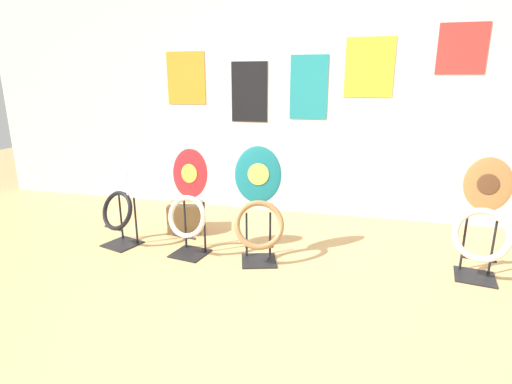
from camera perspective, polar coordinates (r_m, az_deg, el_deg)
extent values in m
plane|color=tan|center=(2.54, 1.72, -18.76)|extent=(14.00, 14.00, 0.00)
cube|color=silver|center=(4.32, 8.78, 13.70)|extent=(8.00, 0.06, 2.60)
cube|color=red|center=(4.36, 27.40, 17.74)|extent=(0.43, 0.01, 0.46)
cube|color=black|center=(4.43, -0.96, 14.09)|extent=(0.40, 0.01, 0.63)
cube|color=orange|center=(4.68, -9.98, 15.73)|extent=(0.45, 0.01, 0.56)
cube|color=yellow|center=(4.27, 15.88, 16.75)|extent=(0.47, 0.01, 0.57)
cube|color=teal|center=(4.30, 7.54, 14.60)|extent=(0.39, 0.01, 0.65)
cube|color=black|center=(3.50, -9.40, -8.66)|extent=(0.32, 0.32, 0.01)
cylinder|color=black|center=(3.54, -10.08, -4.47)|extent=(0.02, 0.02, 0.44)
cylinder|color=black|center=(3.44, -7.36, -4.96)|extent=(0.02, 0.02, 0.44)
cylinder|color=black|center=(3.37, -10.25, -6.31)|extent=(0.22, 0.06, 0.02)
torus|color=beige|center=(3.36, -9.85, -3.50)|extent=(0.38, 0.21, 0.36)
ellipsoid|color=#AD1E23|center=(3.32, -9.42, 2.64)|extent=(0.34, 0.13, 0.41)
ellipsoid|color=yellow|center=(3.31, -9.54, 2.62)|extent=(0.15, 0.05, 0.15)
sphere|color=silver|center=(3.40, -10.80, -0.63)|extent=(0.02, 0.02, 0.02)
sphere|color=silver|center=(3.30, -8.19, -1.00)|extent=(0.02, 0.02, 0.02)
cube|color=black|center=(3.49, 28.76, -10.56)|extent=(0.32, 0.32, 0.01)
cylinder|color=black|center=(3.48, 27.51, -6.55)|extent=(0.02, 0.02, 0.43)
cylinder|color=black|center=(3.51, 30.71, -6.85)|extent=(0.02, 0.02, 0.43)
cylinder|color=black|center=(3.35, 29.25, -8.41)|extent=(0.22, 0.05, 0.02)
torus|color=beige|center=(3.35, 29.56, -5.36)|extent=(0.42, 0.25, 0.39)
ellipsoid|color=#936033|center=(3.35, 30.21, 0.97)|extent=(0.34, 0.15, 0.39)
ellipsoid|color=#4C2D19|center=(3.33, 30.24, 0.96)|extent=(0.15, 0.06, 0.15)
sphere|color=silver|center=(3.35, 28.33, -2.22)|extent=(0.02, 0.02, 0.02)
sphere|color=silver|center=(3.37, 31.33, -2.53)|extent=(0.02, 0.02, 0.02)
cube|color=black|center=(3.32, 0.42, -9.79)|extent=(0.35, 0.35, 0.01)
cylinder|color=black|center=(3.33, -1.35, -6.10)|extent=(0.02, 0.02, 0.38)
cylinder|color=black|center=(3.34, 2.03, -6.04)|extent=(0.02, 0.02, 0.38)
cylinder|color=black|center=(3.19, 0.50, -7.83)|extent=(0.22, 0.08, 0.02)
torus|color=#9E7042|center=(3.18, 0.45, -4.71)|extent=(0.45, 0.34, 0.38)
ellipsoid|color=#197075|center=(3.22, 0.32, 2.53)|extent=(0.41, 0.27, 0.45)
ellipsoid|color=#EADB4C|center=(3.20, 0.33, 2.56)|extent=(0.18, 0.11, 0.17)
sphere|color=silver|center=(3.21, -1.48, -1.60)|extent=(0.02, 0.02, 0.02)
sphere|color=silver|center=(3.22, 2.23, -1.55)|extent=(0.02, 0.02, 0.02)
cube|color=black|center=(3.84, -18.54, -7.05)|extent=(0.35, 0.35, 0.01)
cylinder|color=black|center=(3.89, -18.74, -3.35)|extent=(0.02, 0.02, 0.42)
cylinder|color=black|center=(3.75, -16.80, -3.90)|extent=(0.02, 0.02, 0.42)
cylinder|color=black|center=(3.73, -19.67, -4.93)|extent=(0.22, 0.08, 0.02)
torus|color=black|center=(3.72, -19.21, -2.52)|extent=(0.39, 0.27, 0.34)
ellipsoid|color=white|center=(3.70, -18.45, 2.72)|extent=(0.32, 0.19, 0.37)
ellipsoid|color=silver|center=(3.69, -18.62, 2.72)|extent=(0.14, 0.08, 0.14)
sphere|color=silver|center=(3.78, -19.52, 0.03)|extent=(0.02, 0.02, 0.02)
sphere|color=silver|center=(3.65, -17.84, -0.33)|extent=(0.02, 0.02, 0.02)
cube|color=#93754C|center=(4.00, -10.02, -3.51)|extent=(0.38, 0.34, 0.27)
cube|color=#B7AD89|center=(3.96, -10.12, -1.62)|extent=(0.31, 0.12, 0.00)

